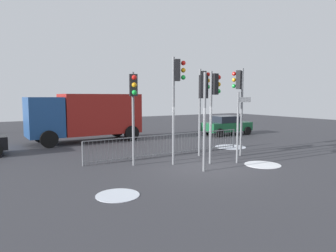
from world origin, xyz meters
The scene contains 14 objects.
ground_plane centered at (0.00, 0.00, 0.00)m, with size 60.00×60.00×0.00m, color #38383D.
traffic_light_foreground_left centered at (-2.52, 1.66, 2.90)m, with size 0.37×0.55×3.95m.
traffic_light_rear_left centered at (1.31, 1.94, 3.13)m, with size 0.55×0.37×4.26m.
traffic_light_mid_right centered at (2.89, 1.09, 3.15)m, with size 0.42×0.52×4.30m.
traffic_light_mid_left centered at (-0.80, 1.01, 3.36)m, with size 0.53×0.40×4.59m.
traffic_light_foreground_right centered at (-0.49, -0.42, 2.83)m, with size 0.38×0.55×3.86m.
traffic_light_rear_right centered at (0.68, 0.37, 2.94)m, with size 0.57×0.32×4.01m.
direction_sign_post centered at (1.73, -0.11, 1.76)m, with size 0.79×0.09×3.15m.
pedestrian_guard_railing centered at (0.00, 2.87, 0.55)m, with size 8.81×0.20×1.07m.
car_green_far centered at (7.94, 7.50, 0.77)m, with size 3.85×2.01×1.47m.
delivery_truck centered at (-2.19, 9.65, 1.74)m, with size 7.13×2.93×3.10m.
snow_patch_kerb centered at (-4.53, -1.52, 0.01)m, with size 1.31×1.31×0.01m, color silver.
snow_patch_island centered at (2.32, -0.99, 0.01)m, with size 1.53×1.53×0.01m, color white.
snow_patch_verge centered at (4.32, 3.14, 0.01)m, with size 1.78×1.78×0.01m, color silver.
Camera 1 is at (-7.73, -9.68, 2.93)m, focal length 31.93 mm.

